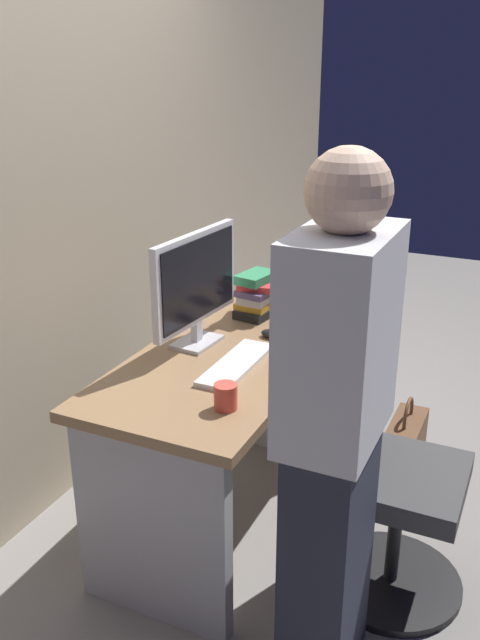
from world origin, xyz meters
TOP-DOWN VIEW (x-y plane):
  - ground_plane at (0.00, 0.00)m, footprint 9.00×9.00m
  - wall_back at (0.00, 0.79)m, footprint 6.40×0.10m
  - desk at (0.00, 0.00)m, footprint 1.32×0.66m
  - office_chair at (-0.11, -0.66)m, footprint 0.52×0.52m
  - person_at_desk at (-0.56, -0.60)m, footprint 0.40×0.24m
  - monitor at (0.04, 0.16)m, footprint 0.54×0.16m
  - keyboard at (-0.09, -0.08)m, footprint 0.43×0.13m
  - mouse at (0.23, -0.09)m, footprint 0.06×0.10m
  - cup_near_keyboard at (-0.40, -0.18)m, footprint 0.08×0.08m
  - book_stack at (0.44, 0.07)m, footprint 0.23×0.18m
  - cell_phone at (0.44, -0.17)m, footprint 0.12×0.16m
  - handbag at (0.66, -0.60)m, footprint 0.34×0.14m

SIDE VIEW (x-z plane):
  - ground_plane at x=0.00m, z-range 0.00..0.00m
  - handbag at x=0.66m, z-range -0.05..0.33m
  - office_chair at x=-0.11m, z-range -0.04..0.90m
  - desk at x=0.00m, z-range 0.14..0.89m
  - cell_phone at x=0.44m, z-range 0.76..0.76m
  - keyboard at x=-0.09m, z-range 0.76..0.78m
  - mouse at x=0.23m, z-range 0.76..0.79m
  - cup_near_keyboard at x=-0.40m, z-range 0.76..0.84m
  - person_at_desk at x=-0.56m, z-range 0.02..1.66m
  - book_stack at x=0.44m, z-range 0.75..0.95m
  - monitor at x=0.04m, z-range 0.78..1.24m
  - wall_back at x=0.00m, z-range 0.00..3.00m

